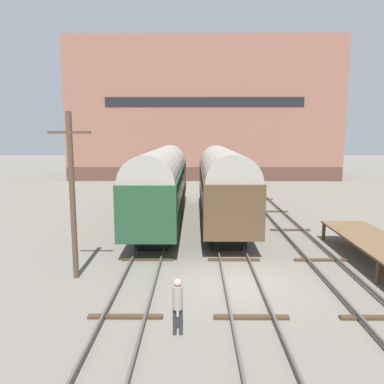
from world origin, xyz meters
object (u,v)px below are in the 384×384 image
person_worker (178,301)px  train_car_brown (223,181)px  train_car_green (162,180)px  utility_pole (72,193)px

person_worker → train_car_brown: bearing=80.8°
person_worker → train_car_green: bearing=96.8°
train_car_brown → train_car_green: size_ratio=0.90×
train_car_green → utility_pole: bearing=-104.7°
train_car_brown → person_worker: bearing=-99.2°
train_car_green → train_car_brown: bearing=-4.9°
train_car_green → person_worker: train_car_green is taller
train_car_brown → utility_pole: 12.85m
train_car_brown → utility_pole: bearing=-124.3°
person_worker → utility_pole: (-4.74, 4.77, 2.66)m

